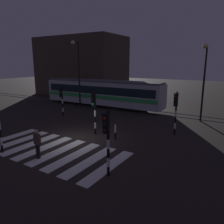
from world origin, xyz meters
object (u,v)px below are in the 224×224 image
traffic_light_corner_far_right (176,107)px  traffic_light_median_centre (94,107)px  traffic_light_corner_far_left (62,97)px  pedestrian_waiting_at_kerb (37,144)px  traffic_light_corner_near_right (107,134)px  bollard_island_edge (115,132)px  street_lamp_trackside_right (204,73)px  tram (102,92)px  street_lamp_trackside_left (78,67)px

traffic_light_corner_far_right → traffic_light_median_centre: 6.03m
traffic_light_corner_far_left → pedestrian_waiting_at_kerb: bearing=-54.0°
traffic_light_median_centre → traffic_light_corner_near_right: (4.21, -4.85, -0.02)m
bollard_island_edge → street_lamp_trackside_right: bearing=62.3°
street_lamp_trackside_right → bollard_island_edge: bearing=-117.7°
pedestrian_waiting_at_kerb → bollard_island_edge: 5.51m
traffic_light_corner_near_right → bollard_island_edge: traffic_light_corner_near_right is taller
traffic_light_corner_far_right → bollard_island_edge: (-3.33, -3.12, -1.61)m
tram → bollard_island_edge: 12.40m
traffic_light_corner_near_right → tram: (-9.94, 14.44, -0.39)m
traffic_light_corner_far_right → tram: bearing=149.0°
tram → street_lamp_trackside_right: bearing=-7.1°
traffic_light_corner_far_right → street_lamp_trackside_left: size_ratio=0.42×
traffic_light_median_centre → street_lamp_trackside_right: street_lamp_trackside_right is taller
traffic_light_corner_near_right → bollard_island_edge: size_ratio=2.92×
traffic_light_corner_near_right → traffic_light_corner_far_left: size_ratio=1.07×
traffic_light_median_centre → traffic_light_corner_far_right: bearing=30.0°
tram → pedestrian_waiting_at_kerb: (5.49, -14.77, -0.87)m
street_lamp_trackside_right → tram: bearing=172.9°
tram → traffic_light_median_centre: bearing=-59.1°
traffic_light_corner_far_right → street_lamp_trackside_left: 13.63m
traffic_light_corner_far_left → street_lamp_trackside_left: (-1.19, 4.08, 2.85)m
traffic_light_corner_near_right → pedestrian_waiting_at_kerb: (-4.46, -0.33, -1.26)m
traffic_light_corner_far_left → street_lamp_trackside_right: bearing=21.8°
traffic_light_median_centre → street_lamp_trackside_left: street_lamp_trackside_left is taller
tram → traffic_light_corner_far_right: bearing=-31.0°
traffic_light_corner_near_right → pedestrian_waiting_at_kerb: traffic_light_corner_near_right is taller
traffic_light_corner_near_right → street_lamp_trackside_left: street_lamp_trackside_left is taller
traffic_light_corner_near_right → traffic_light_corner_far_left: traffic_light_corner_near_right is taller
traffic_light_corner_far_right → street_lamp_trackside_left: street_lamp_trackside_left is taller
traffic_light_corner_far_right → street_lamp_trackside_left: bearing=161.8°
street_lamp_trackside_right → bollard_island_edge: size_ratio=6.26×
traffic_light_corner_near_right → street_lamp_trackside_right: bearing=81.3°
tram → pedestrian_waiting_at_kerb: 15.78m
traffic_light_median_centre → traffic_light_corner_near_right: 6.42m
street_lamp_trackside_left → tram: bearing=54.3°
street_lamp_trackside_left → traffic_light_corner_near_right: bearing=-45.9°
street_lamp_trackside_left → bollard_island_edge: (9.36, -7.30, -4.29)m
street_lamp_trackside_left → tram: 4.29m
traffic_light_corner_far_right → street_lamp_trackside_right: (0.97, 5.09, 2.26)m
tram → pedestrian_waiting_at_kerb: bearing=-69.6°
street_lamp_trackside_left → bollard_island_edge: size_ratio=6.97×
traffic_light_median_centre → traffic_light_corner_near_right: traffic_light_median_centre is taller
street_lamp_trackside_right → tram: 12.32m
bollard_island_edge → traffic_light_corner_far_right: bearing=43.1°
street_lamp_trackside_left → pedestrian_waiting_at_kerb: (7.22, -12.37, -3.98)m
street_lamp_trackside_right → tram: size_ratio=0.44×
traffic_light_corner_far_right → street_lamp_trackside_right: bearing=79.2°
traffic_light_median_centre → pedestrian_waiting_at_kerb: traffic_light_median_centre is taller
street_lamp_trackside_right → pedestrian_waiting_at_kerb: size_ratio=4.06×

